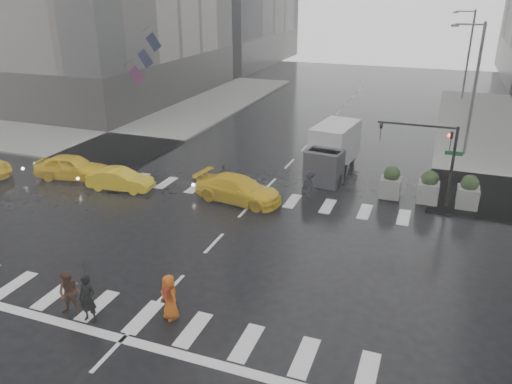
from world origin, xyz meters
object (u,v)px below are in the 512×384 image
at_px(traffic_signal_pole, 434,149).
at_px(pedestrian_orange, 170,297).
at_px(pedestrian_brown, 70,293).
at_px(taxi_mid, 120,180).
at_px(taxi_front, 72,167).
at_px(box_truck, 332,149).

distance_m(traffic_signal_pole, pedestrian_orange, 16.05).
height_order(pedestrian_brown, taxi_mid, pedestrian_brown).
relative_size(traffic_signal_pole, taxi_front, 1.00).
bearing_deg(traffic_signal_pole, taxi_mid, -167.04).
relative_size(traffic_signal_pole, pedestrian_brown, 2.62).
bearing_deg(taxi_front, taxi_mid, -108.63).
bearing_deg(pedestrian_brown, taxi_front, 117.22).
relative_size(taxi_front, taxi_mid, 1.17).
xyz_separation_m(pedestrian_brown, taxi_mid, (-5.36, 10.81, -0.23)).
bearing_deg(taxi_front, box_truck, -77.42).
relative_size(pedestrian_brown, taxi_front, 0.38).
bearing_deg(box_truck, pedestrian_orange, -90.19).
distance_m(pedestrian_brown, taxi_mid, 12.07).
height_order(pedestrian_brown, pedestrian_orange, pedestrian_orange).
height_order(taxi_front, box_truck, box_truck).
relative_size(taxi_front, box_truck, 0.78).
bearing_deg(pedestrian_orange, traffic_signal_pole, 86.55).
height_order(taxi_front, taxi_mid, taxi_front).
xyz_separation_m(pedestrian_orange, box_truck, (2.09, 16.74, 0.75)).
bearing_deg(pedestrian_orange, pedestrian_brown, -136.40).
xyz_separation_m(pedestrian_orange, taxi_mid, (-8.85, 9.78, -0.24)).
bearing_deg(pedestrian_brown, traffic_signal_pole, 39.92).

